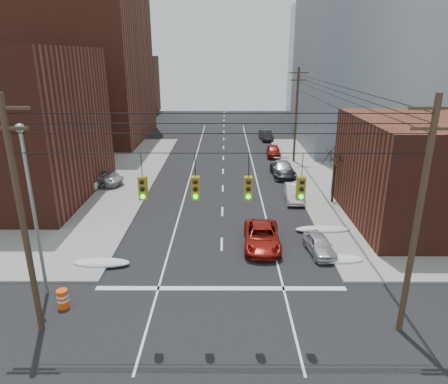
{
  "coord_description": "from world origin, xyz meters",
  "views": [
    {
      "loc": [
        0.23,
        -12.79,
        12.4
      ],
      "look_at": [
        0.15,
        14.32,
        3.0
      ],
      "focal_mm": 32.0,
      "sensor_mm": 36.0,
      "label": 1
    }
  ],
  "objects_px": {
    "parked_car_b": "(294,193)",
    "lot_car_b": "(96,177)",
    "parked_car_d": "(283,169)",
    "construction_barrel": "(63,299)",
    "parked_car_f": "(266,135)",
    "parked_car_e": "(274,151)",
    "lot_car_a": "(74,183)",
    "red_pickup": "(262,237)",
    "parked_car_c": "(283,170)",
    "lot_car_d": "(28,173)",
    "lot_car_c": "(30,202)",
    "parked_car_a": "(319,245)"
  },
  "relations": [
    {
      "from": "lot_car_c",
      "to": "construction_barrel",
      "type": "distance_m",
      "value": 15.69
    },
    {
      "from": "red_pickup",
      "to": "lot_car_a",
      "type": "xyz_separation_m",
      "value": [
        -16.77,
        11.36,
        0.15
      ]
    },
    {
      "from": "parked_car_d",
      "to": "parked_car_e",
      "type": "height_order",
      "value": "parked_car_d"
    },
    {
      "from": "red_pickup",
      "to": "parked_car_c",
      "type": "bearing_deg",
      "value": 79.6
    },
    {
      "from": "parked_car_d",
      "to": "parked_car_e",
      "type": "distance_m",
      "value": 8.47
    },
    {
      "from": "parked_car_b",
      "to": "lot_car_b",
      "type": "height_order",
      "value": "lot_car_b"
    },
    {
      "from": "red_pickup",
      "to": "parked_car_b",
      "type": "distance_m",
      "value": 9.78
    },
    {
      "from": "parked_car_b",
      "to": "lot_car_d",
      "type": "bearing_deg",
      "value": 171.9
    },
    {
      "from": "parked_car_b",
      "to": "lot_car_c",
      "type": "distance_m",
      "value": 22.55
    },
    {
      "from": "lot_car_b",
      "to": "lot_car_d",
      "type": "height_order",
      "value": "lot_car_d"
    },
    {
      "from": "lot_car_b",
      "to": "lot_car_c",
      "type": "bearing_deg",
      "value": 170.19
    },
    {
      "from": "parked_car_d",
      "to": "lot_car_d",
      "type": "bearing_deg",
      "value": -171.64
    },
    {
      "from": "parked_car_c",
      "to": "lot_car_b",
      "type": "bearing_deg",
      "value": -171.58
    },
    {
      "from": "parked_car_f",
      "to": "construction_barrel",
      "type": "distance_m",
      "value": 44.8
    },
    {
      "from": "parked_car_c",
      "to": "parked_car_f",
      "type": "xyz_separation_m",
      "value": [
        0.0,
        18.98,
        0.05
      ]
    },
    {
      "from": "red_pickup",
      "to": "lot_car_d",
      "type": "bearing_deg",
      "value": 149.4
    },
    {
      "from": "parked_car_b",
      "to": "parked_car_e",
      "type": "relative_size",
      "value": 1.01
    },
    {
      "from": "parked_car_e",
      "to": "lot_car_c",
      "type": "relative_size",
      "value": 1.01
    },
    {
      "from": "lot_car_d",
      "to": "construction_barrel",
      "type": "bearing_deg",
      "value": -150.16
    },
    {
      "from": "parked_car_f",
      "to": "lot_car_a",
      "type": "distance_m",
      "value": 31.59
    },
    {
      "from": "parked_car_f",
      "to": "lot_car_c",
      "type": "bearing_deg",
      "value": -133.08
    },
    {
      "from": "parked_car_c",
      "to": "lot_car_a",
      "type": "distance_m",
      "value": 21.08
    },
    {
      "from": "parked_car_b",
      "to": "construction_barrel",
      "type": "distance_m",
      "value": 21.61
    },
    {
      "from": "parked_car_f",
      "to": "lot_car_c",
      "type": "distance_m",
      "value": 36.53
    },
    {
      "from": "lot_car_b",
      "to": "parked_car_d",
      "type": "bearing_deg",
      "value": -61.68
    },
    {
      "from": "parked_car_c",
      "to": "construction_barrel",
      "type": "bearing_deg",
      "value": -123.1
    },
    {
      "from": "parked_car_b",
      "to": "parked_car_c",
      "type": "bearing_deg",
      "value": 93.69
    },
    {
      "from": "parked_car_b",
      "to": "lot_car_a",
      "type": "bearing_deg",
      "value": 177.27
    },
    {
      "from": "lot_car_b",
      "to": "parked_car_f",
      "type": "bearing_deg",
      "value": -22.69
    },
    {
      "from": "parked_car_e",
      "to": "parked_car_f",
      "type": "xyz_separation_m",
      "value": [
        0.0,
        10.23,
        0.02
      ]
    },
    {
      "from": "parked_car_d",
      "to": "parked_car_a",
      "type": "bearing_deg",
      "value": -86.42
    },
    {
      "from": "parked_car_b",
      "to": "lot_car_b",
      "type": "bearing_deg",
      "value": 171.36
    },
    {
      "from": "lot_car_a",
      "to": "lot_car_b",
      "type": "bearing_deg",
      "value": -46.51
    },
    {
      "from": "parked_car_e",
      "to": "lot_car_c",
      "type": "xyz_separation_m",
      "value": [
        -22.41,
        -18.61,
        0.04
      ]
    },
    {
      "from": "parked_car_a",
      "to": "lot_car_b",
      "type": "xyz_separation_m",
      "value": [
        -18.96,
        14.18,
        0.32
      ]
    },
    {
      "from": "lot_car_c",
      "to": "lot_car_d",
      "type": "distance_m",
      "value": 8.83
    },
    {
      "from": "lot_car_a",
      "to": "lot_car_b",
      "type": "relative_size",
      "value": 0.77
    },
    {
      "from": "parked_car_d",
      "to": "construction_barrel",
      "type": "bearing_deg",
      "value": -117.9
    },
    {
      "from": "lot_car_a",
      "to": "parked_car_d",
      "type": "bearing_deg",
      "value": -82.9
    },
    {
      "from": "red_pickup",
      "to": "lot_car_b",
      "type": "distance_m",
      "value": 20.2
    },
    {
      "from": "red_pickup",
      "to": "parked_car_b",
      "type": "height_order",
      "value": "red_pickup"
    },
    {
      "from": "parked_car_a",
      "to": "parked_car_f",
      "type": "xyz_separation_m",
      "value": [
        0.0,
        36.41,
        0.13
      ]
    },
    {
      "from": "parked_car_d",
      "to": "parked_car_f",
      "type": "xyz_separation_m",
      "value": [
        0.0,
        18.7,
        0.0
      ]
    },
    {
      "from": "parked_car_f",
      "to": "lot_car_b",
      "type": "relative_size",
      "value": 0.8
    },
    {
      "from": "parked_car_d",
      "to": "parked_car_e",
      "type": "xyz_separation_m",
      "value": [
        0.0,
        8.47,
        -0.01
      ]
    },
    {
      "from": "parked_car_b",
      "to": "lot_car_a",
      "type": "distance_m",
      "value": 20.58
    },
    {
      "from": "parked_car_c",
      "to": "lot_car_d",
      "type": "bearing_deg",
      "value": -177.15
    },
    {
      "from": "red_pickup",
      "to": "construction_barrel",
      "type": "relative_size",
      "value": 5.09
    },
    {
      "from": "lot_car_b",
      "to": "lot_car_a",
      "type": "bearing_deg",
      "value": 158.89
    },
    {
      "from": "red_pickup",
      "to": "parked_car_f",
      "type": "height_order",
      "value": "parked_car_f"
    }
  ]
}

